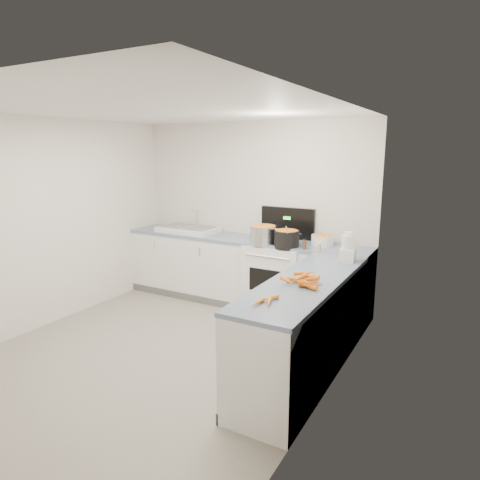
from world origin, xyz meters
The scene contains 19 objects.
floor centered at (0.00, 0.00, 0.00)m, with size 3.50×4.00×0.00m, color gray, non-canonical shape.
ceiling centered at (0.00, 0.00, 2.50)m, with size 3.50×4.00×0.00m, color silver, non-canonical shape.
wall_back centered at (0.00, 2.00, 1.25)m, with size 3.50×2.50×0.00m, color silver, non-canonical shape.
wall_left centered at (-1.75, 0.00, 1.25)m, with size 4.00×2.50×0.00m, color silver, non-canonical shape.
wall_right centered at (1.75, 0.00, 1.25)m, with size 4.00×2.50×0.00m, color silver, non-canonical shape.
counter_back centered at (0.00, 1.70, 0.47)m, with size 3.50×0.62×0.94m.
counter_right centered at (1.45, 0.30, 0.47)m, with size 0.62×2.20×0.94m.
stove centered at (0.55, 1.69, 0.47)m, with size 0.76×0.65×1.36m.
sink centered at (-0.90, 1.70, 0.98)m, with size 0.86×0.52×0.31m.
steel_pot centered at (0.41, 1.52, 1.04)m, with size 0.34×0.34×0.25m, color silver.
black_pot centered at (0.74, 1.51, 1.03)m, with size 0.31×0.31×0.22m, color black.
wooden_spoon centered at (0.74, 1.51, 1.15)m, with size 0.02×0.02×0.43m, color #AD7A47.
mixing_bowl centered at (1.11, 1.78, 1.00)m, with size 0.28×0.28×0.13m, color white.
extract_bottle centered at (0.99, 1.47, 1.00)m, with size 0.05×0.05×0.12m, color #593319.
spice_jar centered at (1.18, 1.46, 0.98)m, with size 0.05×0.05×0.08m, color #E5B266.
food_processor centered at (1.60, 1.16, 1.08)m, with size 0.17×0.20×0.32m.
carrot_pile centered at (1.47, 0.17, 0.98)m, with size 0.38×0.41×0.08m.
peeled_carrots centered at (1.38, -0.44, 0.96)m, with size 0.15×0.31×0.04m.
peelings centered at (-1.10, 1.67, 1.02)m, with size 0.24×0.27×0.01m.
Camera 1 is at (2.76, -3.31, 2.12)m, focal length 32.00 mm.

